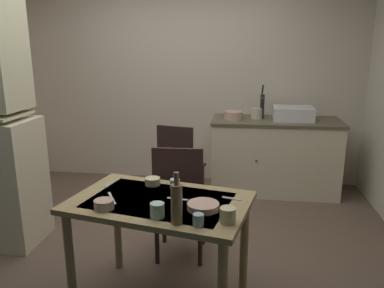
{
  "coord_description": "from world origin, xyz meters",
  "views": [
    {
      "loc": [
        0.69,
        -2.86,
        1.69
      ],
      "look_at": [
        0.29,
        0.09,
        0.91
      ],
      "focal_mm": 35.66,
      "sensor_mm": 36.0,
      "label": 1
    }
  ],
  "objects_px": {
    "dining_table": "(160,216)",
    "chair_by_counter": "(180,165)",
    "teacup_cream": "(198,220)",
    "sink_basin": "(293,113)",
    "hand_pump": "(262,104)",
    "serving_bowl_wide": "(203,206)",
    "glass_bottle": "(177,203)",
    "mixing_bowl_counter": "(233,115)",
    "chair_far_side": "(180,201)"
  },
  "relations": [
    {
      "from": "hand_pump",
      "to": "chair_by_counter",
      "type": "relative_size",
      "value": 0.43
    },
    {
      "from": "teacup_cream",
      "to": "glass_bottle",
      "type": "xyz_separation_m",
      "value": [
        -0.12,
        0.01,
        0.09
      ]
    },
    {
      "from": "hand_pump",
      "to": "glass_bottle",
      "type": "height_order",
      "value": "hand_pump"
    },
    {
      "from": "dining_table",
      "to": "serving_bowl_wide",
      "type": "distance_m",
      "value": 0.33
    },
    {
      "from": "hand_pump",
      "to": "chair_by_counter",
      "type": "distance_m",
      "value": 1.23
    },
    {
      "from": "dining_table",
      "to": "sink_basin",
      "type": "bearing_deg",
      "value": 64.12
    },
    {
      "from": "chair_by_counter",
      "to": "glass_bottle",
      "type": "height_order",
      "value": "glass_bottle"
    },
    {
      "from": "mixing_bowl_counter",
      "to": "sink_basin",
      "type": "bearing_deg",
      "value": 4.27
    },
    {
      "from": "mixing_bowl_counter",
      "to": "glass_bottle",
      "type": "distance_m",
      "value": 2.46
    },
    {
      "from": "teacup_cream",
      "to": "dining_table",
      "type": "bearing_deg",
      "value": 131.8
    },
    {
      "from": "hand_pump",
      "to": "mixing_bowl_counter",
      "type": "xyz_separation_m",
      "value": [
        -0.33,
        -0.1,
        -0.12
      ]
    },
    {
      "from": "chair_by_counter",
      "to": "teacup_cream",
      "type": "height_order",
      "value": "chair_by_counter"
    },
    {
      "from": "mixing_bowl_counter",
      "to": "glass_bottle",
      "type": "bearing_deg",
      "value": -95.37
    },
    {
      "from": "chair_far_side",
      "to": "glass_bottle",
      "type": "xyz_separation_m",
      "value": [
        0.13,
        -0.88,
        0.37
      ]
    },
    {
      "from": "hand_pump",
      "to": "teacup_cream",
      "type": "height_order",
      "value": "hand_pump"
    },
    {
      "from": "sink_basin",
      "to": "mixing_bowl_counter",
      "type": "xyz_separation_m",
      "value": [
        -0.67,
        -0.05,
        -0.03
      ]
    },
    {
      "from": "chair_far_side",
      "to": "glass_bottle",
      "type": "height_order",
      "value": "glass_bottle"
    },
    {
      "from": "teacup_cream",
      "to": "sink_basin",
      "type": "bearing_deg",
      "value": 72.7
    },
    {
      "from": "chair_far_side",
      "to": "glass_bottle",
      "type": "bearing_deg",
      "value": -81.42
    },
    {
      "from": "dining_table",
      "to": "glass_bottle",
      "type": "distance_m",
      "value": 0.41
    },
    {
      "from": "glass_bottle",
      "to": "sink_basin",
      "type": "bearing_deg",
      "value": 70.19
    },
    {
      "from": "glass_bottle",
      "to": "hand_pump",
      "type": "bearing_deg",
      "value": 77.67
    },
    {
      "from": "teacup_cream",
      "to": "chair_by_counter",
      "type": "bearing_deg",
      "value": 102.59
    },
    {
      "from": "hand_pump",
      "to": "chair_by_counter",
      "type": "xyz_separation_m",
      "value": [
        -0.85,
        -0.71,
        -0.54
      ]
    },
    {
      "from": "sink_basin",
      "to": "glass_bottle",
      "type": "relative_size",
      "value": 1.5
    },
    {
      "from": "hand_pump",
      "to": "teacup_cream",
      "type": "relative_size",
      "value": 5.81
    },
    {
      "from": "sink_basin",
      "to": "mixing_bowl_counter",
      "type": "bearing_deg",
      "value": -175.73
    },
    {
      "from": "mixing_bowl_counter",
      "to": "teacup_cream",
      "type": "height_order",
      "value": "mixing_bowl_counter"
    },
    {
      "from": "sink_basin",
      "to": "teacup_cream",
      "type": "xyz_separation_m",
      "value": [
        -0.78,
        -2.51,
        -0.16
      ]
    },
    {
      "from": "serving_bowl_wide",
      "to": "glass_bottle",
      "type": "relative_size",
      "value": 0.65
    },
    {
      "from": "hand_pump",
      "to": "chair_by_counter",
      "type": "bearing_deg",
      "value": -140.23
    },
    {
      "from": "mixing_bowl_counter",
      "to": "chair_far_side",
      "type": "relative_size",
      "value": 0.21
    },
    {
      "from": "serving_bowl_wide",
      "to": "teacup_cream",
      "type": "xyz_separation_m",
      "value": [
        -0.0,
        -0.21,
        0.01
      ]
    },
    {
      "from": "chair_far_side",
      "to": "serving_bowl_wide",
      "type": "height_order",
      "value": "chair_far_side"
    },
    {
      "from": "sink_basin",
      "to": "dining_table",
      "type": "bearing_deg",
      "value": -115.88
    },
    {
      "from": "sink_basin",
      "to": "chair_far_side",
      "type": "distance_m",
      "value": 1.97
    },
    {
      "from": "chair_by_counter",
      "to": "serving_bowl_wide",
      "type": "distance_m",
      "value": 1.71
    },
    {
      "from": "chair_by_counter",
      "to": "serving_bowl_wide",
      "type": "height_order",
      "value": "chair_by_counter"
    },
    {
      "from": "dining_table",
      "to": "chair_by_counter",
      "type": "bearing_deg",
      "value": 94.85
    },
    {
      "from": "mixing_bowl_counter",
      "to": "dining_table",
      "type": "relative_size",
      "value": 0.17
    },
    {
      "from": "sink_basin",
      "to": "mixing_bowl_counter",
      "type": "height_order",
      "value": "sink_basin"
    },
    {
      "from": "glass_bottle",
      "to": "serving_bowl_wide",
      "type": "bearing_deg",
      "value": 58.69
    },
    {
      "from": "sink_basin",
      "to": "serving_bowl_wide",
      "type": "relative_size",
      "value": 2.31
    },
    {
      "from": "mixing_bowl_counter",
      "to": "teacup_cream",
      "type": "xyz_separation_m",
      "value": [
        -0.11,
        -2.46,
        -0.13
      ]
    },
    {
      "from": "mixing_bowl_counter",
      "to": "dining_table",
      "type": "bearing_deg",
      "value": -100.41
    },
    {
      "from": "chair_by_counter",
      "to": "glass_bottle",
      "type": "bearing_deg",
      "value": -80.92
    },
    {
      "from": "hand_pump",
      "to": "glass_bottle",
      "type": "distance_m",
      "value": 2.61
    },
    {
      "from": "mixing_bowl_counter",
      "to": "chair_far_side",
      "type": "xyz_separation_m",
      "value": [
        -0.36,
        -1.57,
        -0.41
      ]
    },
    {
      "from": "chair_by_counter",
      "to": "teacup_cream",
      "type": "relative_size",
      "value": 13.67
    },
    {
      "from": "dining_table",
      "to": "teacup_cream",
      "type": "xyz_separation_m",
      "value": [
        0.28,
        -0.32,
        0.14
      ]
    }
  ]
}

